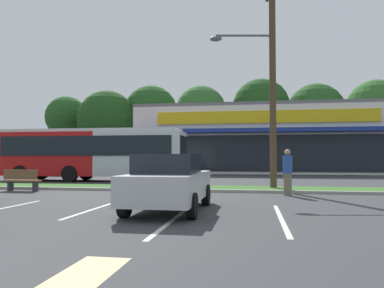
{
  "coord_description": "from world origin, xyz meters",
  "views": [
    {
      "loc": [
        4.52,
        -3.11,
        1.48
      ],
      "look_at": [
        1.05,
        18.1,
        2.26
      ],
      "focal_mm": 34.93,
      "sensor_mm": 36.0,
      "label": 1
    }
  ],
  "objects_px": {
    "city_bus": "(92,153)",
    "bus_stop_bench": "(22,180)",
    "car_2": "(59,166)",
    "car_3": "(170,182)",
    "utility_pole": "(269,75)",
    "pedestrian_by_pole": "(288,172)"
  },
  "relations": [
    {
      "from": "pedestrian_by_pole",
      "to": "bus_stop_bench",
      "type": "bearing_deg",
      "value": 1.43
    },
    {
      "from": "utility_pole",
      "to": "car_3",
      "type": "distance_m",
      "value": 8.99
    },
    {
      "from": "bus_stop_bench",
      "to": "car_2",
      "type": "relative_size",
      "value": 0.37
    },
    {
      "from": "car_3",
      "to": "bus_stop_bench",
      "type": "bearing_deg",
      "value": 57.51
    },
    {
      "from": "utility_pole",
      "to": "city_bus",
      "type": "bearing_deg",
      "value": 155.74
    },
    {
      "from": "city_bus",
      "to": "car_2",
      "type": "bearing_deg",
      "value": 130.79
    },
    {
      "from": "city_bus",
      "to": "bus_stop_bench",
      "type": "height_order",
      "value": "city_bus"
    },
    {
      "from": "bus_stop_bench",
      "to": "pedestrian_by_pole",
      "type": "bearing_deg",
      "value": 179.14
    },
    {
      "from": "bus_stop_bench",
      "to": "car_2",
      "type": "xyz_separation_m",
      "value": [
        -5.73,
        13.57,
        0.26
      ]
    },
    {
      "from": "car_2",
      "to": "car_3",
      "type": "relative_size",
      "value": 1.0
    },
    {
      "from": "car_2",
      "to": "car_3",
      "type": "xyz_separation_m",
      "value": [
        13.56,
        -18.56,
        0.04
      ]
    },
    {
      "from": "utility_pole",
      "to": "city_bus",
      "type": "relative_size",
      "value": 0.84
    },
    {
      "from": "car_2",
      "to": "city_bus",
      "type": "bearing_deg",
      "value": 131.77
    },
    {
      "from": "bus_stop_bench",
      "to": "pedestrian_by_pole",
      "type": "distance_m",
      "value": 11.46
    },
    {
      "from": "car_2",
      "to": "utility_pole",
      "type": "bearing_deg",
      "value": 145.59
    },
    {
      "from": "pedestrian_by_pole",
      "to": "car_3",
      "type": "bearing_deg",
      "value": 55.36
    },
    {
      "from": "utility_pole",
      "to": "car_3",
      "type": "relative_size",
      "value": 2.29
    },
    {
      "from": "utility_pole",
      "to": "pedestrian_by_pole",
      "type": "distance_m",
      "value": 5.0
    },
    {
      "from": "bus_stop_bench",
      "to": "pedestrian_by_pole",
      "type": "relative_size",
      "value": 0.89
    },
    {
      "from": "car_2",
      "to": "car_3",
      "type": "height_order",
      "value": "car_3"
    },
    {
      "from": "bus_stop_bench",
      "to": "car_2",
      "type": "bearing_deg",
      "value": -67.12
    },
    {
      "from": "car_2",
      "to": "pedestrian_by_pole",
      "type": "xyz_separation_m",
      "value": [
        17.18,
        -13.74,
        0.15
      ]
    }
  ]
}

